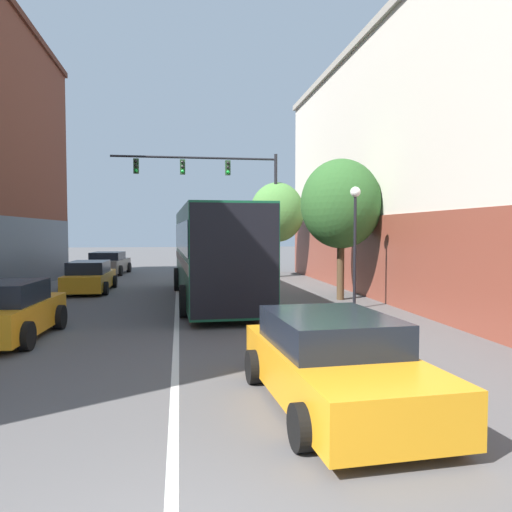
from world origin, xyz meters
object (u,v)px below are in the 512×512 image
object	(u,v)px
bus	(214,250)
street_lamp	(355,233)
parked_car_left_far	(8,312)
traffic_signal_gantry	(223,185)
parked_car_left_near	(108,263)
street_tree_far	(277,212)
hatchback_foreground	(334,363)
parked_car_left_mid	(90,277)
street_tree_near	(341,204)

from	to	relation	value
bus	street_lamp	bearing A→B (deg)	-121.69
parked_car_left_far	traffic_signal_gantry	distance (m)	16.99
parked_car_left_near	street_tree_far	size ratio (longest dim) A/B	0.81
street_tree_far	traffic_signal_gantry	bearing A→B (deg)	-171.10
hatchback_foreground	parked_car_left_mid	xyz separation A→B (m)	(-6.14, 15.16, -0.01)
parked_car_left_near	parked_car_left_mid	size ratio (longest dim) A/B	0.98
parked_car_left_near	parked_car_left_mid	distance (m)	8.88
hatchback_foreground	street_tree_near	size ratio (longest dim) A/B	0.84
bus	parked_car_left_far	xyz separation A→B (m)	(-5.36, -6.01, -1.25)
bus	traffic_signal_gantry	bearing A→B (deg)	-9.12
parked_car_left_far	street_lamp	xyz separation A→B (m)	(9.93, 3.40, 1.88)
traffic_signal_gantry	street_tree_far	distance (m)	3.53
parked_car_left_near	hatchback_foreground	bearing A→B (deg)	-159.53
hatchback_foreground	street_lamp	size ratio (longest dim) A/B	1.09
bus	traffic_signal_gantry	world-z (taller)	traffic_signal_gantry
hatchback_foreground	street_tree_near	bearing A→B (deg)	-22.45
hatchback_foreground	parked_car_left_far	world-z (taller)	parked_car_left_far
traffic_signal_gantry	parked_car_left_far	bearing A→B (deg)	-113.38
street_lamp	street_tree_near	bearing A→B (deg)	83.81
bus	hatchback_foreground	size ratio (longest dim) A/B	2.52
hatchback_foreground	parked_car_left_near	world-z (taller)	parked_car_left_near
hatchback_foreground	parked_car_left_mid	world-z (taller)	hatchback_foreground
parked_car_left_near	street_tree_far	bearing A→B (deg)	-101.75
traffic_signal_gantry	street_lamp	xyz separation A→B (m)	(3.43, -11.63, -2.63)
parked_car_left_mid	street_tree_far	distance (m)	11.51
parked_car_left_far	traffic_signal_gantry	world-z (taller)	traffic_signal_gantry
hatchback_foreground	street_lamp	xyz separation A→B (m)	(3.55, 8.91, 1.91)
traffic_signal_gantry	street_tree_near	xyz separation A→B (m)	(3.67, -9.44, -1.55)
hatchback_foreground	parked_car_left_near	distance (m)	24.91
parked_car_left_mid	street_lamp	xyz separation A→B (m)	(9.68, -6.25, 1.93)
traffic_signal_gantry	hatchback_foreground	bearing A→B (deg)	-90.33
parked_car_left_mid	traffic_signal_gantry	bearing A→B (deg)	-48.93
parked_car_left_mid	street_tree_near	xyz separation A→B (m)	(9.92, -4.06, 3.01)
street_lamp	street_tree_near	distance (m)	2.46
street_tree_near	parked_car_left_mid	bearing A→B (deg)	157.76
parked_car_left_far	street_tree_near	distance (m)	11.98
street_tree_far	hatchback_foreground	bearing A→B (deg)	-98.86
hatchback_foreground	street_tree_far	world-z (taller)	street_tree_far
hatchback_foreground	traffic_signal_gantry	world-z (taller)	traffic_signal_gantry
parked_car_left_near	parked_car_left_far	bearing A→B (deg)	-174.25
hatchback_foreground	parked_car_left_near	xyz separation A→B (m)	(-6.56, 24.04, 0.02)
bus	parked_car_left_far	world-z (taller)	bus
street_lamp	parked_car_left_near	bearing A→B (deg)	123.74
parked_car_left_near	street_lamp	xyz separation A→B (m)	(10.10, -15.13, 1.90)
traffic_signal_gantry	street_tree_near	distance (m)	10.24
street_tree_near	street_tree_far	bearing A→B (deg)	92.92
bus	parked_car_left_mid	distance (m)	6.41
parked_car_left_near	street_tree_near	xyz separation A→B (m)	(10.34, -12.93, 2.98)
traffic_signal_gantry	street_lamp	size ratio (longest dim) A/B	2.22
traffic_signal_gantry	street_tree_far	world-z (taller)	traffic_signal_gantry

